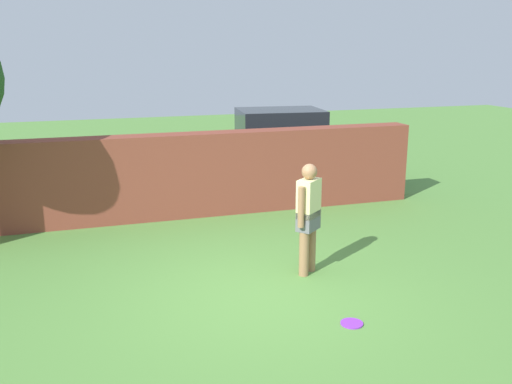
# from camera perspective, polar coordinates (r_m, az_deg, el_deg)

# --- Properties ---
(ground_plane) EXTENTS (40.00, 40.00, 0.00)m
(ground_plane) POSITION_cam_1_polar(r_m,az_deg,el_deg) (7.66, 0.33, -10.34)
(ground_plane) COLOR #568C3D
(brick_wall) EXTENTS (11.97, 0.50, 1.61)m
(brick_wall) POSITION_cam_1_polar(r_m,az_deg,el_deg) (10.84, -13.79, 1.18)
(brick_wall) COLOR brown
(brick_wall) RESTS_ON ground
(person) EXTENTS (0.44, 0.40, 1.62)m
(person) POSITION_cam_1_polar(r_m,az_deg,el_deg) (8.12, 5.27, -2.18)
(person) COLOR #9E704C
(person) RESTS_ON ground
(car) EXTENTS (4.36, 2.27, 1.72)m
(car) POSITION_cam_1_polar(r_m,az_deg,el_deg) (13.99, 2.42, 4.76)
(car) COLOR navy
(car) RESTS_ON ground
(frisbee_purple) EXTENTS (0.27, 0.27, 0.02)m
(frisbee_purple) POSITION_cam_1_polar(r_m,az_deg,el_deg) (7.04, 9.56, -12.84)
(frisbee_purple) COLOR purple
(frisbee_purple) RESTS_ON ground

